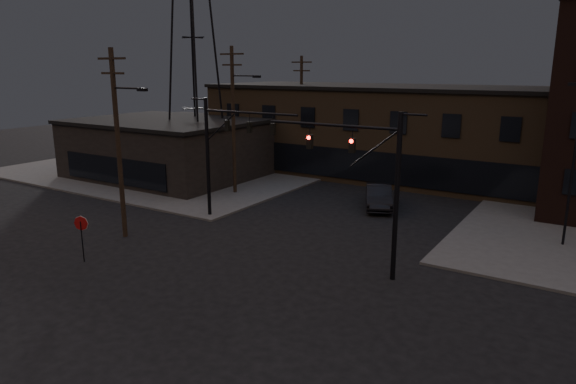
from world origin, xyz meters
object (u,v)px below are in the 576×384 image
Objects in this scene: stop_sign at (81,228)px; car_crossing at (379,197)px; traffic_signal_near at (374,176)px; traffic_signal_far at (222,145)px.

car_crossing is at bearing 63.92° from stop_sign.
car_crossing is at bearing 110.84° from traffic_signal_near.
traffic_signal_near and traffic_signal_far have the same top height.
stop_sign is 20.27m from car_crossing.
traffic_signal_far is 10.55m from stop_sign.
stop_sign is (-13.36, -6.49, -3.09)m from traffic_signal_near.
traffic_signal_far is at bearing 82.68° from stop_sign.
traffic_signal_near is 1.00× the size of traffic_signal_far.
car_crossing is (7.62, 8.20, -4.17)m from traffic_signal_far.
traffic_signal_far is 1.57× the size of car_crossing.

